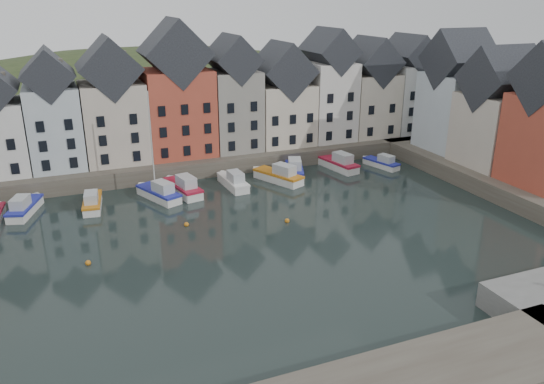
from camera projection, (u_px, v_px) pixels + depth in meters
ground at (249, 252)px, 48.98m from camera, size 260.00×260.00×0.00m
far_quay at (177, 156)px, 74.72m from camera, size 90.00×16.00×2.00m
right_quay at (528, 182)px, 64.25m from camera, size 14.00×54.00×2.00m
hillside at (155, 214)px, 103.91m from camera, size 153.60×70.40×64.00m
far_terrace at (201, 102)px, 71.38m from camera, size 72.37×8.16×17.78m
right_terrace at (500, 111)px, 65.57m from camera, size 8.30×24.25×16.36m
mooring_buoys at (193, 235)px, 52.16m from camera, size 20.50×5.50×0.50m
boat_b at (24, 208)px, 57.25m from camera, size 3.84×6.61×2.42m
boat_c at (92, 202)px, 58.83m from camera, size 2.60×6.20×2.31m
boat_d at (160, 193)px, 61.35m from camera, size 4.46×6.92×12.70m
boat_e at (184, 188)px, 63.07m from camera, size 3.52×7.27×2.68m
boat_f at (234, 182)px, 65.24m from camera, size 2.34×6.49×2.46m
boat_g at (280, 176)px, 67.16m from camera, size 4.93×7.28×2.69m
boat_h at (294, 169)px, 69.76m from camera, size 4.53×7.28×2.68m
boat_i at (339, 164)px, 72.16m from camera, size 3.37×7.24×2.67m
boat_j at (382, 163)px, 73.01m from camera, size 3.12×5.68×2.08m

